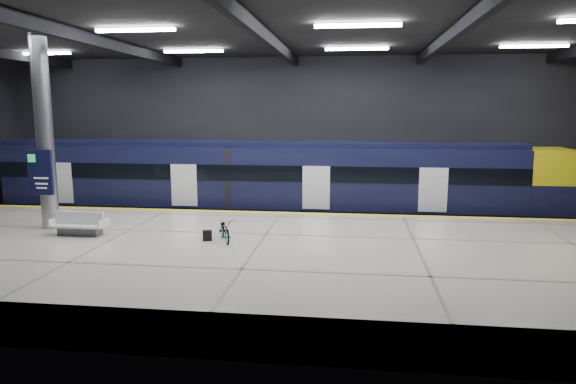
# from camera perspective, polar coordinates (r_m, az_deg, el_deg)

# --- Properties ---
(ground) EXTENTS (30.00, 30.00, 0.00)m
(ground) POSITION_cam_1_polar(r_m,az_deg,el_deg) (19.13, -1.90, -7.20)
(ground) COLOR black
(ground) RESTS_ON ground
(room_shell) EXTENTS (30.10, 16.10, 8.05)m
(room_shell) POSITION_cam_1_polar(r_m,az_deg,el_deg) (18.37, -2.00, 10.19)
(room_shell) COLOR black
(room_shell) RESTS_ON ground
(platform) EXTENTS (30.00, 11.00, 1.10)m
(platform) POSITION_cam_1_polar(r_m,az_deg,el_deg) (16.62, -3.29, -7.77)
(platform) COLOR beige
(platform) RESTS_ON ground
(safety_strip) EXTENTS (30.00, 0.40, 0.01)m
(safety_strip) POSITION_cam_1_polar(r_m,az_deg,el_deg) (21.51, -0.75, -2.33)
(safety_strip) COLOR yellow
(safety_strip) RESTS_ON platform
(rails) EXTENTS (30.00, 1.52, 0.16)m
(rails) POSITION_cam_1_polar(r_m,az_deg,el_deg) (24.39, 0.16, -3.43)
(rails) COLOR gray
(rails) RESTS_ON ground
(train) EXTENTS (29.40, 2.84, 3.79)m
(train) POSITION_cam_1_polar(r_m,az_deg,el_deg) (24.02, 0.52, 1.18)
(train) COLOR black
(train) RESTS_ON ground
(bench) EXTENTS (1.88, 0.81, 0.82)m
(bench) POSITION_cam_1_polar(r_m,az_deg,el_deg) (19.11, -22.13, -3.60)
(bench) COLOR #595B60
(bench) RESTS_ON platform
(bicycle) EXTENTS (1.07, 1.55, 0.77)m
(bicycle) POSITION_cam_1_polar(r_m,az_deg,el_deg) (16.99, -7.03, -4.18)
(bicycle) COLOR #99999E
(bicycle) RESTS_ON platform
(pannier_bag) EXTENTS (0.34, 0.26, 0.35)m
(pannier_bag) POSITION_cam_1_polar(r_m,az_deg,el_deg) (17.19, -8.96, -4.79)
(pannier_bag) COLOR black
(pannier_bag) RESTS_ON platform
(info_column) EXTENTS (0.90, 0.78, 6.90)m
(info_column) POSITION_cam_1_polar(r_m,az_deg,el_deg) (20.33, -25.46, 5.67)
(info_column) COLOR #9EA0A5
(info_column) RESTS_ON platform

